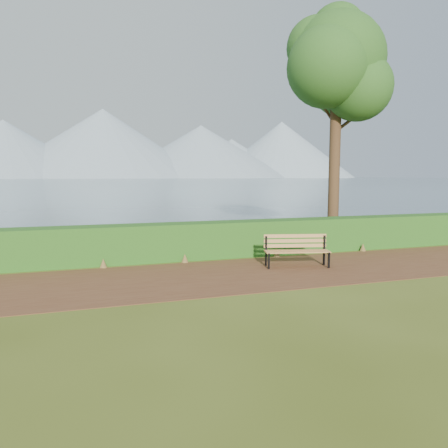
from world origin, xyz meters
name	(u,v)px	position (x,y,z in m)	size (l,w,h in m)	color
ground	(252,276)	(0.00, 0.00, 0.00)	(140.00, 140.00, 0.00)	#424F16
path	(247,273)	(0.00, 0.30, 0.01)	(40.00, 3.40, 0.01)	#522E1C
hedge	(218,239)	(0.00, 2.60, 0.50)	(32.00, 0.85, 1.00)	#144614
water	(84,179)	(0.00, 260.00, 0.01)	(700.00, 510.00, 0.00)	#476272
mountains	(70,147)	(-9.17, 406.05, 27.70)	(585.00, 190.00, 70.00)	#7D95A7
bench	(296,248)	(1.48, 0.67, 0.47)	(1.69, 0.85, 0.82)	black
tree	(337,66)	(4.55, 3.81, 5.92)	(3.81, 3.49, 7.96)	#381F16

